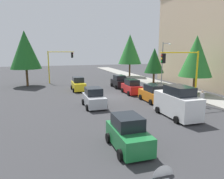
{
  "coord_description": "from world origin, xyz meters",
  "views": [
    {
      "loc": [
        24.69,
        -7.86,
        5.71
      ],
      "look_at": [
        1.42,
        -0.6,
        1.2
      ],
      "focal_mm": 33.62,
      "sensor_mm": 36.0,
      "label": 1
    }
  ],
  "objects_px": {
    "car_silver": "(94,98)",
    "car_red": "(131,87)",
    "street_lamp_curbside": "(164,60)",
    "tree_opposite_side": "(25,50)",
    "delivery_van_white": "(177,103)",
    "car_black": "(119,82)",
    "tree_roadside_near": "(196,56)",
    "car_yellow": "(78,84)",
    "car_green": "(128,134)",
    "tree_roadside_far": "(130,49)",
    "traffic_signal_near_left": "(183,67)",
    "tree_roadside_mid": "(154,61)",
    "traffic_signal_far_right": "(59,60)",
    "car_orange": "(153,94)",
    "pedestrian_crossing": "(202,98)"
  },
  "relations": [
    {
      "from": "car_silver",
      "to": "car_red",
      "type": "height_order",
      "value": "same"
    },
    {
      "from": "street_lamp_curbside",
      "to": "tree_opposite_side",
      "type": "relative_size",
      "value": 0.79
    },
    {
      "from": "street_lamp_curbside",
      "to": "tree_opposite_side",
      "type": "height_order",
      "value": "tree_opposite_side"
    },
    {
      "from": "tree_opposite_side",
      "to": "delivery_van_white",
      "type": "xyz_separation_m",
      "value": [
        21.52,
        13.8,
        -4.57
      ]
    },
    {
      "from": "tree_opposite_side",
      "to": "car_black",
      "type": "relative_size",
      "value": 2.43
    },
    {
      "from": "tree_roadside_near",
      "to": "car_red",
      "type": "height_order",
      "value": "tree_roadside_near"
    },
    {
      "from": "delivery_van_white",
      "to": "car_red",
      "type": "distance_m",
      "value": 10.55
    },
    {
      "from": "delivery_van_white",
      "to": "car_yellow",
      "type": "xyz_separation_m",
      "value": [
        -15.06,
        -6.37,
        -0.39
      ]
    },
    {
      "from": "car_green",
      "to": "car_black",
      "type": "relative_size",
      "value": 1.01
    },
    {
      "from": "tree_roadside_far",
      "to": "street_lamp_curbside",
      "type": "bearing_deg",
      "value": -1.19
    },
    {
      "from": "car_red",
      "to": "car_black",
      "type": "xyz_separation_m",
      "value": [
        -5.11,
        0.01,
        0.0
      ]
    },
    {
      "from": "traffic_signal_near_left",
      "to": "delivery_van_white",
      "type": "bearing_deg",
      "value": -39.47
    },
    {
      "from": "car_yellow",
      "to": "tree_roadside_mid",
      "type": "bearing_deg",
      "value": 100.27
    },
    {
      "from": "traffic_signal_far_right",
      "to": "tree_opposite_side",
      "type": "xyz_separation_m",
      "value": [
        2.0,
        -5.3,
        1.84
      ]
    },
    {
      "from": "street_lamp_curbside",
      "to": "car_green",
      "type": "height_order",
      "value": "street_lamp_curbside"
    },
    {
      "from": "traffic_signal_near_left",
      "to": "car_green",
      "type": "relative_size",
      "value": 1.54
    },
    {
      "from": "delivery_van_white",
      "to": "car_orange",
      "type": "bearing_deg",
      "value": 173.37
    },
    {
      "from": "car_silver",
      "to": "car_yellow",
      "type": "distance_m",
      "value": 9.53
    },
    {
      "from": "tree_opposite_side",
      "to": "car_yellow",
      "type": "height_order",
      "value": "tree_opposite_side"
    },
    {
      "from": "street_lamp_curbside",
      "to": "car_green",
      "type": "distance_m",
      "value": 21.84
    },
    {
      "from": "tree_opposite_side",
      "to": "car_orange",
      "type": "distance_m",
      "value": 22.03
    },
    {
      "from": "car_silver",
      "to": "car_black",
      "type": "bearing_deg",
      "value": 148.18
    },
    {
      "from": "traffic_signal_near_left",
      "to": "tree_roadside_far",
      "type": "xyz_separation_m",
      "value": [
        -24.0,
        3.8,
        2.01
      ]
    },
    {
      "from": "car_orange",
      "to": "car_green",
      "type": "bearing_deg",
      "value": -34.8
    },
    {
      "from": "car_red",
      "to": "car_black",
      "type": "relative_size",
      "value": 1.02
    },
    {
      "from": "tree_roadside_far",
      "to": "car_yellow",
      "type": "height_order",
      "value": "tree_roadside_far"
    },
    {
      "from": "tree_roadside_mid",
      "to": "car_green",
      "type": "height_order",
      "value": "tree_roadside_mid"
    },
    {
      "from": "car_yellow",
      "to": "pedestrian_crossing",
      "type": "relative_size",
      "value": 2.31
    },
    {
      "from": "tree_roadside_far",
      "to": "car_green",
      "type": "distance_m",
      "value": 34.77
    },
    {
      "from": "street_lamp_curbside",
      "to": "tree_roadside_mid",
      "type": "relative_size",
      "value": 1.13
    },
    {
      "from": "tree_roadside_mid",
      "to": "car_green",
      "type": "relative_size",
      "value": 1.67
    },
    {
      "from": "tree_roadside_near",
      "to": "car_orange",
      "type": "bearing_deg",
      "value": -75.18
    },
    {
      "from": "tree_roadside_near",
      "to": "car_silver",
      "type": "xyz_separation_m",
      "value": [
        1.98,
        -13.86,
        -4.13
      ]
    },
    {
      "from": "tree_roadside_mid",
      "to": "car_red",
      "type": "height_order",
      "value": "tree_roadside_mid"
    },
    {
      "from": "car_yellow",
      "to": "delivery_van_white",
      "type": "bearing_deg",
      "value": 22.93
    },
    {
      "from": "delivery_van_white",
      "to": "tree_opposite_side",
      "type": "bearing_deg",
      "value": -147.33
    },
    {
      "from": "traffic_signal_far_right",
      "to": "car_red",
      "type": "xyz_separation_m",
      "value": [
        12.98,
        8.6,
        -3.12
      ]
    },
    {
      "from": "street_lamp_curbside",
      "to": "car_orange",
      "type": "xyz_separation_m",
      "value": [
        7.47,
        -5.74,
        -3.45
      ]
    },
    {
      "from": "car_silver",
      "to": "car_black",
      "type": "relative_size",
      "value": 1.06
    },
    {
      "from": "car_green",
      "to": "car_black",
      "type": "distance_m",
      "value": 20.96
    },
    {
      "from": "tree_opposite_side",
      "to": "tree_roadside_mid",
      "type": "bearing_deg",
      "value": 79.22
    },
    {
      "from": "traffic_signal_near_left",
      "to": "tree_roadside_near",
      "type": "height_order",
      "value": "tree_roadside_near"
    },
    {
      "from": "traffic_signal_near_left",
      "to": "car_black",
      "type": "xyz_separation_m",
      "value": [
        -12.12,
        -2.79,
        -3.13
      ]
    },
    {
      "from": "traffic_signal_near_left",
      "to": "car_black",
      "type": "height_order",
      "value": "traffic_signal_near_left"
    },
    {
      "from": "tree_opposite_side",
      "to": "car_orange",
      "type": "xyz_separation_m",
      "value": [
        15.86,
        14.46,
        -4.96
      ]
    },
    {
      "from": "street_lamp_curbside",
      "to": "car_black",
      "type": "distance_m",
      "value": 7.6
    },
    {
      "from": "car_black",
      "to": "tree_roadside_far",
      "type": "bearing_deg",
      "value": 150.97
    },
    {
      "from": "tree_roadside_near",
      "to": "car_red",
      "type": "bearing_deg",
      "value": -111.66
    },
    {
      "from": "traffic_signal_far_right",
      "to": "car_yellow",
      "type": "height_order",
      "value": "traffic_signal_far_right"
    },
    {
      "from": "tree_opposite_side",
      "to": "car_green",
      "type": "xyz_separation_m",
      "value": [
        25.84,
        7.52,
        -4.96
      ]
    }
  ]
}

